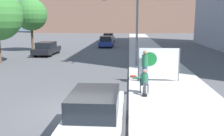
% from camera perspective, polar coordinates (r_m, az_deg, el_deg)
% --- Properties ---
extents(ground_plane, '(160.00, 160.00, 0.00)m').
position_cam_1_polar(ground_plane, '(10.21, -7.03, -10.05)').
color(ground_plane, '#4F4F51').
extents(sidewalk_curb, '(4.32, 90.00, 0.15)m').
position_cam_1_polar(sidewalk_curb, '(24.72, 8.95, 2.34)').
color(sidewalk_curb, '#B7B2A8').
rests_on(sidewalk_curb, ground_plane).
extents(seated_protester, '(0.92, 0.77, 1.20)m').
position_cam_1_polar(seated_protester, '(12.03, 7.32, -2.92)').
color(seated_protester, '#474C56').
rests_on(seated_protester, sidewalk_curb).
extents(jogger_on_sidewalk, '(0.34, 0.34, 1.81)m').
position_cam_1_polar(jogger_on_sidewalk, '(14.38, 7.52, 0.48)').
color(jogger_on_sidewalk, '#334775').
rests_on(jogger_on_sidewalk, sidewalk_curb).
extents(protest_banner, '(2.39, 0.06, 1.93)m').
position_cam_1_polar(protest_banner, '(14.72, 10.55, 0.97)').
color(protest_banner, slate).
rests_on(protest_banner, sidewalk_curb).
extents(traffic_light_pole, '(2.75, 2.52, 6.17)m').
position_cam_1_polar(traffic_light_pole, '(19.61, 3.09, 12.59)').
color(traffic_light_pole, slate).
rests_on(traffic_light_pole, sidewalk_curb).
extents(parked_car_curbside, '(1.71, 4.32, 1.45)m').
position_cam_1_polar(parked_car_curbside, '(8.09, -3.86, -10.20)').
color(parked_car_curbside, silver).
rests_on(parked_car_curbside, ground_plane).
extents(car_on_road_nearest, '(1.85, 4.62, 1.42)m').
position_cam_1_polar(car_on_road_nearest, '(27.70, -14.70, 4.34)').
color(car_on_road_nearest, black).
rests_on(car_on_road_nearest, ground_plane).
extents(car_on_road_midblock, '(1.83, 4.49, 1.54)m').
position_cam_1_polar(car_on_road_midblock, '(35.29, -1.30, 6.06)').
color(car_on_road_midblock, navy).
rests_on(car_on_road_midblock, ground_plane).
extents(car_on_road_distant, '(1.83, 4.55, 1.52)m').
position_cam_1_polar(car_on_road_distant, '(44.12, -0.76, 6.97)').
color(car_on_road_distant, '#565B60').
rests_on(car_on_road_distant, ground_plane).
extents(street_tree_midblock, '(3.83, 3.83, 6.30)m').
position_cam_1_polar(street_tree_midblock, '(31.82, -18.05, 11.55)').
color(street_tree_midblock, brown).
rests_on(street_tree_midblock, ground_plane).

